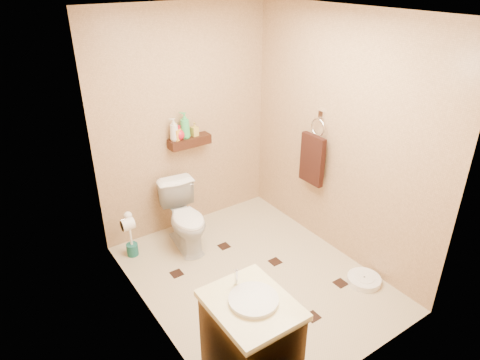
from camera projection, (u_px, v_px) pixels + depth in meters
ground at (253, 277)px, 4.12m from camera, size 2.50×2.50×0.00m
wall_back at (185, 123)px, 4.50m from camera, size 2.00×0.04×2.40m
wall_front at (374, 233)px, 2.66m from camera, size 2.00×0.04×2.40m
wall_left at (143, 197)px, 3.08m from camera, size 0.04×2.50×2.40m
wall_right at (339, 139)px, 4.08m from camera, size 0.04×2.50×2.40m
ceiling at (258, 11)px, 3.04m from camera, size 2.00×2.50×0.02m
wall_shelf at (190, 141)px, 4.52m from camera, size 0.46×0.14×0.10m
floor_accents at (260, 278)px, 4.10m from camera, size 1.32×1.40×0.01m
toilet at (186, 218)px, 4.44m from camera, size 0.47×0.72×0.68m
vanity at (251, 343)px, 2.92m from camera, size 0.51×0.62×0.87m
bathroom_scale at (364, 280)px, 4.04m from camera, size 0.35×0.35×0.06m
toilet_brush at (131, 240)px, 4.36m from camera, size 0.12×0.12×0.52m
towel_ring at (313, 157)px, 4.34m from camera, size 0.12×0.30×0.76m
toilet_paper at (128, 224)px, 3.86m from camera, size 0.12×0.11×0.12m
bottle_a at (174, 129)px, 4.36m from camera, size 0.12×0.12×0.24m
bottle_b at (176, 132)px, 4.38m from camera, size 0.11×0.11×0.18m
bottle_c at (179, 132)px, 4.41m from camera, size 0.16×0.16×0.15m
bottle_d at (185, 125)px, 4.41m from camera, size 0.15×0.15×0.28m
bottle_e at (194, 129)px, 4.50m from camera, size 0.08×0.08×0.15m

